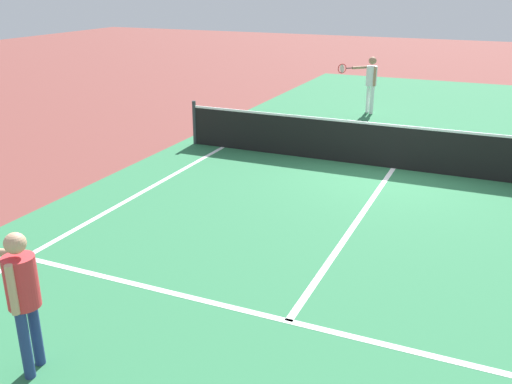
{
  "coord_description": "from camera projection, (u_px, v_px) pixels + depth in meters",
  "views": [
    {
      "loc": [
        1.98,
        -11.85,
        3.8
      ],
      "look_at": [
        -1.04,
        -4.98,
        1.0
      ],
      "focal_mm": 39.91,
      "sensor_mm": 36.0,
      "label": 1
    }
  ],
  "objects": [
    {
      "name": "player_far",
      "position": [
        370.0,
        78.0,
        16.95
      ],
      "size": [
        1.04,
        0.79,
        1.69
      ],
      "color": "white",
      "rests_on": "ground_plane"
    },
    {
      "name": "line_center_service",
      "position": [
        356.0,
        223.0,
        9.49
      ],
      "size": [
        0.1,
        6.4,
        0.01
      ],
      "primitive_type": "cube",
      "color": "white",
      "rests_on": "ground_plane"
    },
    {
      "name": "line_service_near",
      "position": [
        288.0,
        321.0,
        6.75
      ],
      "size": [
        8.22,
        0.1,
        0.01
      ],
      "primitive_type": "cube",
      "color": "white",
      "rests_on": "ground_plane"
    },
    {
      "name": "line_sideline_left",
      "position": [
        47.0,
        245.0,
        8.69
      ],
      "size": [
        0.1,
        11.89,
        0.01
      ],
      "primitive_type": "cube",
      "color": "white",
      "rests_on": "ground_plane"
    },
    {
      "name": "ground_plane",
      "position": [
        393.0,
        168.0,
        12.24
      ],
      "size": [
        60.0,
        60.0,
        0.0
      ],
      "primitive_type": "plane",
      "color": "brown"
    },
    {
      "name": "net",
      "position": [
        395.0,
        146.0,
        12.07
      ],
      "size": [
        9.86,
        0.09,
        1.07
      ],
      "color": "#33383D",
      "rests_on": "ground_plane"
    },
    {
      "name": "court_surface_inbounds",
      "position": [
        393.0,
        168.0,
        12.24
      ],
      "size": [
        10.62,
        24.4,
        0.0
      ],
      "primitive_type": "cube",
      "color": "#2D7247",
      "rests_on": "ground_plane"
    },
    {
      "name": "player_near",
      "position": [
        20.0,
        288.0,
        5.58
      ],
      "size": [
        1.18,
        0.42,
        1.56
      ],
      "color": "navy",
      "rests_on": "ground_plane"
    }
  ]
}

